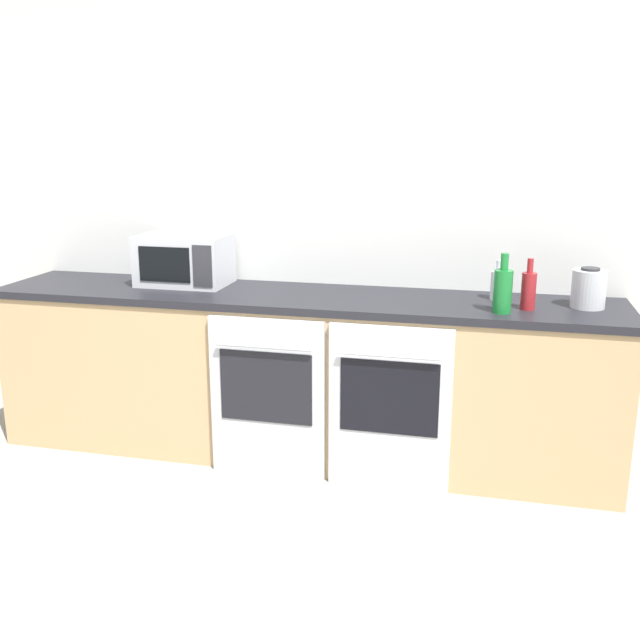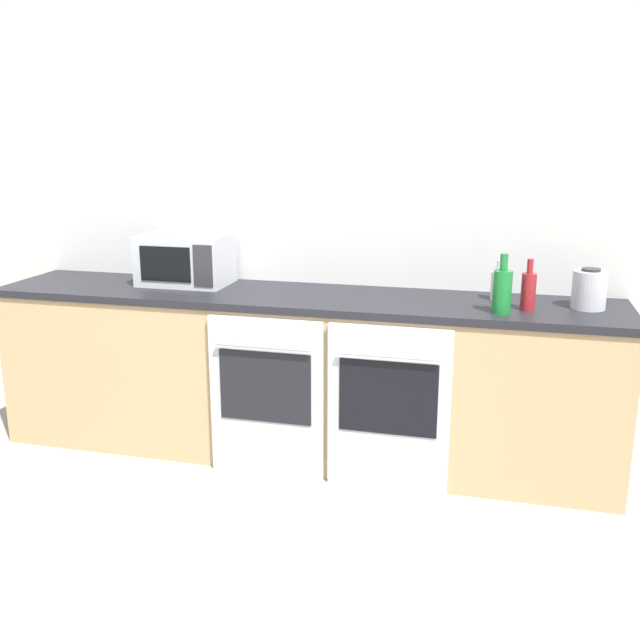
# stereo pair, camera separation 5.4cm
# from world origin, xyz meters

# --- Properties ---
(wall_back) EXTENTS (10.00, 0.06, 2.60)m
(wall_back) POSITION_xyz_m (0.00, 2.25, 1.30)
(wall_back) COLOR silver
(wall_back) RESTS_ON ground_plane
(counter_back) EXTENTS (3.32, 0.63, 0.89)m
(counter_back) POSITION_xyz_m (0.00, 1.92, 0.45)
(counter_back) COLOR tan
(counter_back) RESTS_ON ground_plane
(oven_left) EXTENTS (0.59, 0.06, 0.83)m
(oven_left) POSITION_xyz_m (-0.09, 1.60, 0.42)
(oven_left) COLOR #B7BABF
(oven_left) RESTS_ON ground_plane
(oven_right) EXTENTS (0.59, 0.06, 0.83)m
(oven_right) POSITION_xyz_m (0.53, 1.60, 0.42)
(oven_right) COLOR silver
(oven_right) RESTS_ON ground_plane
(microwave) EXTENTS (0.49, 0.33, 0.28)m
(microwave) POSITION_xyz_m (-0.69, 2.02, 1.03)
(microwave) COLOR #B7BABF
(microwave) RESTS_ON counter_back
(bottle_red) EXTENTS (0.07, 0.07, 0.25)m
(bottle_red) POSITION_xyz_m (1.15, 1.84, 0.99)
(bottle_red) COLOR maroon
(bottle_red) RESTS_ON counter_back
(bottle_green) EXTENTS (0.09, 0.09, 0.28)m
(bottle_green) POSITION_xyz_m (1.03, 1.75, 1.00)
(bottle_green) COLOR #19722D
(bottle_green) RESTS_ON counter_back
(bottle_clear) EXTENTS (0.08, 0.08, 0.20)m
(bottle_clear) POSITION_xyz_m (1.01, 2.03, 0.97)
(bottle_clear) COLOR silver
(bottle_clear) RESTS_ON counter_back
(kettle) EXTENTS (0.16, 0.16, 0.20)m
(kettle) POSITION_xyz_m (1.44, 1.95, 0.99)
(kettle) COLOR #B7BABF
(kettle) RESTS_ON counter_back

